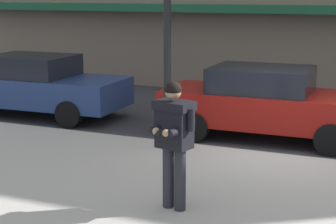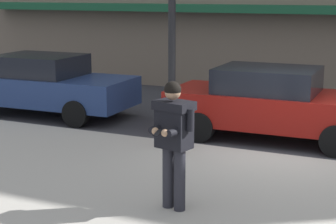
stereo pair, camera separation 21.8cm
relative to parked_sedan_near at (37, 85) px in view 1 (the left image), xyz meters
The scene contains 6 objects.
ground_plane 6.68m from the parked_sedan_near, 10.83° to the right, with size 80.00×80.00×0.00m, color #333338.
sidewalk 8.58m from the parked_sedan_near, 28.60° to the right, with size 32.00×5.30×0.14m, color #A8A399.
curb_paint_line 7.65m from the parked_sedan_near, ahead, with size 28.00×0.12×0.01m, color silver.
parked_sedan_near is the anchor object (origin of this frame).
parked_sedan_mid 5.90m from the parked_sedan_near, ahead, with size 4.54×2.00×1.54m.
man_texting_on_phone 7.46m from the parked_sedan_near, 39.60° to the right, with size 0.64×0.63×1.81m.
Camera 1 is at (2.07, -10.32, 3.11)m, focal length 60.00 mm.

